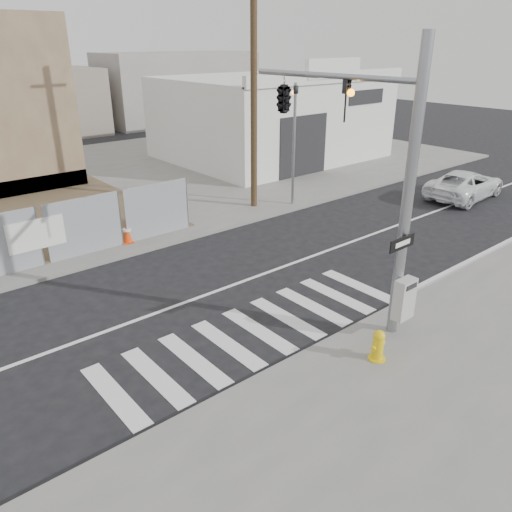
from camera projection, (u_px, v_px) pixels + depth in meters
ground at (204, 296)px, 14.67m from camera, size 100.00×100.00×0.00m
sidewalk_far at (42, 192)px, 24.50m from camera, size 50.00×20.00×0.12m
signal_pole at (321, 131)px, 12.81m from camera, size 0.96×5.87×7.00m
far_signal_pole at (294, 128)px, 21.24m from camera, size 0.16×0.20×5.60m
concrete_wall_right at (18, 124)px, 22.95m from camera, size 5.50×1.30×8.00m
auto_shop at (270, 117)px, 31.04m from camera, size 12.00×10.20×5.95m
utility_pole_right at (254, 86)px, 20.31m from camera, size 1.60×0.28×10.00m
fire_hydrant at (378, 345)px, 11.41m from camera, size 0.53×0.53×0.76m
suv at (465, 184)px, 23.59m from camera, size 4.81×2.45×1.30m
traffic_cone_d at (127, 233)px, 18.10m from camera, size 0.50×0.50×0.76m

